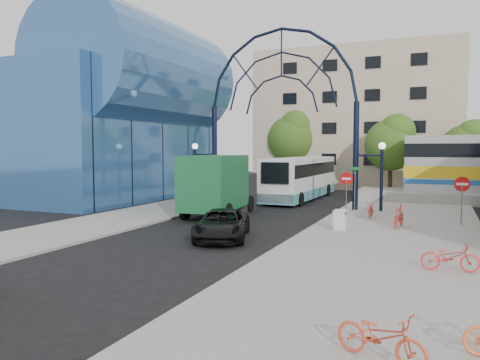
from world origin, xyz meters
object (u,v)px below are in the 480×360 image
at_px(street_name_sign, 355,180).
at_px(bike_far_c, 381,336).
at_px(do_not_enter_sign, 462,189).
at_px(tree_north_c, 468,146).
at_px(black_suv, 222,224).
at_px(bike_near_a, 371,209).
at_px(tree_north_a, 392,142).
at_px(sandwich_board, 340,218).
at_px(green_truck, 220,186).
at_px(bike_far_a, 450,257).
at_px(bike_near_b, 399,216).
at_px(stop_sign, 346,183).
at_px(tree_north_b, 294,136).
at_px(gateway_arch, 281,81).
at_px(city_bus, 301,178).

relative_size(street_name_sign, bike_far_c, 1.56).
xyz_separation_m(do_not_enter_sign, tree_north_c, (1.12, 17.93, 2.30)).
xyz_separation_m(black_suv, bike_near_a, (5.33, 8.48, -0.06)).
relative_size(tree_north_a, tree_north_c, 1.08).
bearing_deg(sandwich_board, green_truck, 158.93).
distance_m(black_suv, bike_far_a, 9.55).
relative_size(do_not_enter_sign, bike_near_b, 1.36).
xyz_separation_m(stop_sign, sandwich_board, (0.80, -6.02, -1.25)).
bearing_deg(tree_north_b, sandwich_board, -68.41).
xyz_separation_m(do_not_enter_sign, tree_north_b, (-14.88, 19.93, 3.29)).
height_order(green_truck, black_suv, green_truck).
bearing_deg(street_name_sign, green_truck, -153.77).
bearing_deg(bike_near_a, green_truck, -170.17).
distance_m(stop_sign, bike_far_a, 13.38).
xyz_separation_m(tree_north_a, bike_near_a, (0.29, -15.04, -4.01)).
height_order(gateway_arch, bike_near_b, gateway_arch).
distance_m(gateway_arch, green_truck, 8.69).
height_order(street_name_sign, green_truck, green_truck).
bearing_deg(bike_near_a, bike_near_b, -62.06).
height_order(black_suv, bike_near_b, black_suv).
distance_m(green_truck, bike_near_b, 10.40).
relative_size(sandwich_board, bike_far_c, 0.55).
bearing_deg(stop_sign, green_truck, -156.50).
xyz_separation_m(gateway_arch, tree_north_a, (6.12, 11.93, -3.95)).
xyz_separation_m(bike_far_a, bike_far_c, (-1.29, -7.44, 0.01)).
relative_size(do_not_enter_sign, tree_north_a, 0.35).
height_order(tree_north_b, green_truck, tree_north_b).
xyz_separation_m(tree_north_b, green_truck, (1.71, -20.96, -3.45)).
distance_m(tree_north_b, green_truck, 21.31).
height_order(tree_north_a, tree_north_c, tree_north_a).
relative_size(stop_sign, bike_far_a, 1.42).
height_order(stop_sign, street_name_sign, street_name_sign).
bearing_deg(stop_sign, bike_near_b, -50.29).
height_order(do_not_enter_sign, green_truck, green_truck).
relative_size(bike_far_a, bike_far_c, 0.98).
height_order(sandwich_board, bike_near_b, bike_near_b).
bearing_deg(stop_sign, street_name_sign, 56.36).
bearing_deg(street_name_sign, tree_north_a, 86.04).
bearing_deg(black_suv, street_name_sign, 50.04).
bearing_deg(black_suv, gateway_arch, 77.35).
xyz_separation_m(stop_sign, green_truck, (-6.97, -3.03, -0.18)).
xyz_separation_m(gateway_arch, tree_north_c, (12.12, 13.93, -4.28)).
relative_size(bike_near_b, bike_far_c, 1.01).
distance_m(tree_north_b, city_bus, 11.44).
relative_size(tree_north_a, bike_far_c, 3.89).
bearing_deg(bike_near_a, tree_north_a, 88.37).
bearing_deg(tree_north_a, tree_north_c, 18.44).
xyz_separation_m(tree_north_c, bike_far_a, (-1.82, -28.04, -3.69)).
relative_size(sandwich_board, tree_north_b, 0.12).
height_order(do_not_enter_sign, sandwich_board, do_not_enter_sign).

